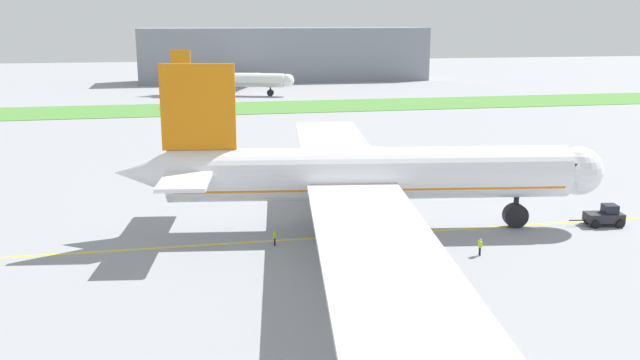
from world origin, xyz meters
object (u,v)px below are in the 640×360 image
(airliner_foreground, at_px, (363,175))
(parked_airliner_far_centre, at_px, (225,80))
(ground_crew_wingwalker_port, at_px, (275,236))
(ground_crew_wingwalker_starboard, at_px, (480,245))
(service_truck_baggage_loader, at_px, (374,158))
(ground_crew_marshaller_front, at_px, (422,228))
(pushback_tug, at_px, (605,216))

(airliner_foreground, height_order, parked_airliner_far_centre, airliner_foreground)
(airliner_foreground, relative_size, ground_crew_wingwalker_port, 49.83)
(ground_crew_wingwalker_starboard, bearing_deg, service_truck_baggage_loader, 89.01)
(ground_crew_marshaller_front, relative_size, parked_airliner_far_centre, 0.03)
(pushback_tug, height_order, ground_crew_marshaller_front, pushback_tug)
(parked_airliner_far_centre, bearing_deg, ground_crew_wingwalker_starboard, -84.59)
(pushback_tug, relative_size, parked_airliner_far_centre, 0.09)
(ground_crew_marshaller_front, bearing_deg, service_truck_baggage_loader, 82.76)
(airliner_foreground, bearing_deg, ground_crew_wingwalker_port, -160.74)
(ground_crew_marshaller_front, bearing_deg, parked_airliner_far_centre, 94.23)
(pushback_tug, xyz_separation_m, parked_airliner_far_centre, (-30.31, 135.47, 3.23))
(airliner_foreground, bearing_deg, service_truck_baggage_loader, 71.87)
(pushback_tug, height_order, service_truck_baggage_loader, service_truck_baggage_loader)
(ground_crew_wingwalker_port, relative_size, parked_airliner_far_centre, 0.03)
(service_truck_baggage_loader, bearing_deg, ground_crew_wingwalker_starboard, -90.99)
(ground_crew_wingwalker_starboard, height_order, parked_airliner_far_centre, parked_airliner_far_centre)
(airliner_foreground, height_order, ground_crew_wingwalker_starboard, airliner_foreground)
(ground_crew_wingwalker_port, relative_size, service_truck_baggage_loader, 0.33)
(ground_crew_marshaller_front, bearing_deg, pushback_tug, 0.52)
(ground_crew_wingwalker_port, height_order, ground_crew_marshaller_front, ground_crew_marshaller_front)
(service_truck_baggage_loader, bearing_deg, pushback_tug, -62.91)
(pushback_tug, bearing_deg, airliner_foreground, 171.96)
(airliner_foreground, bearing_deg, ground_crew_marshaller_front, -36.18)
(ground_crew_marshaller_front, bearing_deg, airliner_foreground, 143.82)
(airliner_foreground, xyz_separation_m, ground_crew_wingwalker_starboard, (8.56, -9.93, -4.80))
(airliner_foreground, distance_m, ground_crew_wingwalker_starboard, 13.96)
(ground_crew_wingwalker_starboard, xyz_separation_m, parked_airliner_far_centre, (-13.43, 141.82, 3.27))
(ground_crew_wingwalker_port, xyz_separation_m, ground_crew_wingwalker_starboard, (18.11, -6.59, 0.03))
(ground_crew_marshaller_front, distance_m, service_truck_baggage_loader, 32.16)
(ground_crew_marshaller_front, xyz_separation_m, parked_airliner_far_centre, (-10.04, 135.66, 3.26))
(pushback_tug, bearing_deg, service_truck_baggage_loader, 117.09)
(pushback_tug, height_order, parked_airliner_far_centre, parked_airliner_far_centre)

